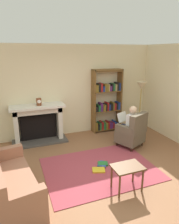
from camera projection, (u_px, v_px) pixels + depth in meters
The scene contains 13 objects.
ground at pixel (106, 176), 4.22m from camera, with size 14.00×14.00×0.00m, color brown.
back_wall at pixel (70, 91), 6.11m from camera, with size 5.60×0.10×2.70m, color beige.
side_wall_right at pixel (171, 93), 5.86m from camera, with size 0.10×5.20×2.70m, color beige.
area_rug at pixel (100, 168), 4.49m from camera, with size 2.40×1.80×0.01m, color #9D3B46.
fireplace at pixel (38, 122), 5.76m from camera, with size 1.52×0.64×1.08m.
mantel_clock at pixel (39, 102), 5.51m from camera, with size 0.14×0.14×0.20m.
bookshelf at pixel (107, 102), 6.42m from camera, with size 0.95×0.32×1.98m.
armchair_reading at pixel (132, 132), 5.42m from camera, with size 0.84×0.83×0.97m.
seated_reader at pixel (129, 124), 5.44m from camera, with size 0.51×0.60×1.14m.
sofa_floral at pixel (9, 184), 3.47m from camera, with size 0.98×1.79×0.85m.
side_table at pixel (127, 170), 3.71m from camera, with size 0.56×0.39×0.49m.
scattered_books at pixel (101, 166), 4.54m from camera, with size 0.49×0.48×0.04m.
floor_lamp at pixel (141, 90), 6.22m from camera, with size 0.32×0.32×1.60m.
Camera 1 is at (-1.62, -3.30, 2.50)m, focal length 32.49 mm.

